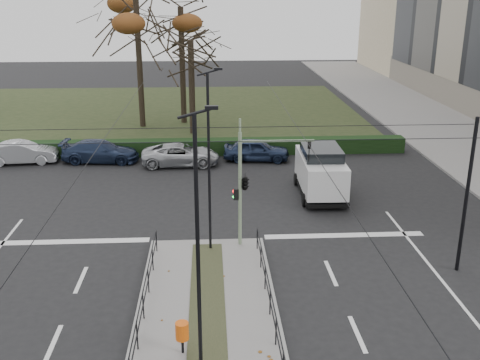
% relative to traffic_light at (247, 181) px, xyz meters
% --- Properties ---
extents(ground, '(140.00, 140.00, 0.00)m').
position_rel_traffic_light_xyz_m(ground, '(-1.65, -4.50, -2.93)').
color(ground, black).
rests_on(ground, ground).
extents(median_island, '(4.40, 15.00, 0.14)m').
position_rel_traffic_light_xyz_m(median_island, '(-1.65, -7.00, -2.86)').
color(median_island, slate).
rests_on(median_island, ground).
extents(sidewalk_east, '(8.00, 90.00, 0.14)m').
position_rel_traffic_light_xyz_m(sidewalk_east, '(16.35, 17.50, -2.86)').
color(sidewalk_east, slate).
rests_on(sidewalk_east, ground).
extents(park, '(38.00, 26.00, 0.10)m').
position_rel_traffic_light_xyz_m(park, '(-7.65, 27.50, -2.88)').
color(park, '#253018').
rests_on(park, ground).
extents(hedge, '(38.00, 1.00, 1.00)m').
position_rel_traffic_light_xyz_m(hedge, '(-7.65, 14.10, -2.43)').
color(hedge, black).
rests_on(hedge, ground).
extents(median_railing, '(4.14, 13.24, 0.92)m').
position_rel_traffic_light_xyz_m(median_railing, '(-1.65, -7.10, -1.95)').
color(median_railing, black).
rests_on(median_railing, median_island).
extents(catenary, '(20.00, 34.00, 6.00)m').
position_rel_traffic_light_xyz_m(catenary, '(-1.65, -2.88, 0.49)').
color(catenary, black).
rests_on(catenary, ground).
extents(traffic_light, '(3.26, 1.86, 4.79)m').
position_rel_traffic_light_xyz_m(traffic_light, '(0.00, 0.00, 0.00)').
color(traffic_light, gray).
rests_on(traffic_light, median_island).
extents(litter_bin, '(0.39, 0.39, 1.00)m').
position_rel_traffic_light_xyz_m(litter_bin, '(-2.37, -7.34, -2.08)').
color(litter_bin, black).
rests_on(litter_bin, median_island).
extents(streetlamp_median_near, '(0.63, 0.13, 7.50)m').
position_rel_traffic_light_xyz_m(streetlamp_median_near, '(-1.81, -8.25, 1.02)').
color(streetlamp_median_near, black).
rests_on(streetlamp_median_near, median_island).
extents(streetlamp_median_far, '(0.61, 0.13, 7.36)m').
position_rel_traffic_light_xyz_m(streetlamp_median_far, '(-1.50, -0.35, 0.95)').
color(streetlamp_median_far, black).
rests_on(streetlamp_median_far, median_island).
extents(parked_car_second, '(4.34, 1.91, 1.39)m').
position_rel_traffic_light_xyz_m(parked_car_second, '(-13.08, 12.72, -2.24)').
color(parked_car_second, '#A8ABB0').
rests_on(parked_car_second, ground).
extents(parked_car_third, '(4.87, 2.28, 1.38)m').
position_rel_traffic_light_xyz_m(parked_car_third, '(-8.30, 12.77, -2.24)').
color(parked_car_third, '#1E2A47').
rests_on(parked_car_third, ground).
extents(parked_car_fourth, '(4.77, 2.26, 1.32)m').
position_rel_traffic_light_xyz_m(parked_car_fourth, '(-3.26, 11.82, -2.27)').
color(parked_car_fourth, '#A8ABB0').
rests_on(parked_car_fourth, ground).
extents(white_van, '(2.37, 5.02, 2.60)m').
position_rel_traffic_light_xyz_m(white_van, '(4.25, 6.07, -1.58)').
color(white_van, silver).
rests_on(white_van, ground).
extents(bare_tree_center, '(7.43, 7.43, 11.88)m').
position_rel_traffic_light_xyz_m(bare_tree_center, '(-3.51, 23.22, 5.46)').
color(bare_tree_center, black).
rests_on(bare_tree_center, park).
extents(bare_tree_near, '(5.67, 5.67, 8.97)m').
position_rel_traffic_light_xyz_m(bare_tree_near, '(-2.71, 19.59, 3.42)').
color(bare_tree_near, black).
rests_on(bare_tree_near, park).
extents(parked_car_fifth, '(4.25, 2.07, 1.40)m').
position_rel_traffic_light_xyz_m(parked_car_fifth, '(1.45, 12.52, -2.23)').
color(parked_car_fifth, '#1E2A47').
rests_on(parked_car_fifth, ground).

